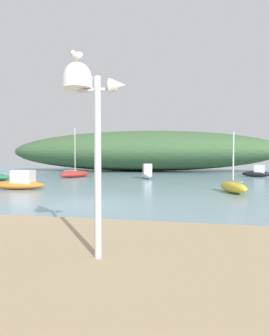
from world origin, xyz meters
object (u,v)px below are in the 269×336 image
Objects in this scene: motorboat_far_right at (20,182)px; motorboat_far_left at (147,173)px; sailboat_near_shore at (75,174)px; motorboat_inner_mooring at (257,173)px; seagull_on_radar at (77,55)px; sailboat_centre_water at (233,187)px; mast_structure at (85,97)px.

motorboat_far_right is 12.53m from motorboat_far_left.
motorboat_inner_mooring is at bearing 12.63° from sailboat_near_shore.
motorboat_inner_mooring is at bearing 70.71° from seagull_on_radar.
motorboat_far_right is (-12.99, -0.66, 0.09)m from sailboat_centre_water.
seagull_on_radar is 21.93m from motorboat_far_left.
motorboat_far_left is at bearing 95.25° from seagull_on_radar.
sailboat_centre_water reaches higher than motorboat_far_right.
motorboat_inner_mooring is 12.16m from motorboat_far_left.
sailboat_centre_water is 11.89m from motorboat_far_left.
seagull_on_radar is 0.09× the size of motorboat_far_right.
motorboat_inner_mooring is 0.86× the size of motorboat_far_right.
seagull_on_radar is at bearing 177.92° from mast_structure.
motorboat_far_right is at bearing -121.66° from motorboat_far_left.
motorboat_far_right is at bearing -84.37° from sailboat_near_shore.
seagull_on_radar is 0.10× the size of motorboat_inner_mooring.
mast_structure is 27.97m from motorboat_inner_mooring.
motorboat_inner_mooring is at bearing 22.88° from motorboat_far_left.
sailboat_centre_water is at bearing -36.68° from sailboat_near_shore.
sailboat_centre_water is (4.29, 11.61, -2.64)m from mast_structure.
motorboat_far_left is (-2.13, 21.61, -2.46)m from mast_structure.
sailboat_near_shore is (-18.88, -4.23, -0.12)m from motorboat_inner_mooring.
mast_structure is 0.98× the size of sailboat_centre_water.
motorboat_far_left is (-6.42, 10.00, 0.19)m from sailboat_centre_water.
mast_structure is 14.22m from motorboat_far_right.
motorboat_far_right is (-8.56, 10.94, -3.27)m from seagull_on_radar.
motorboat_far_right is at bearing -177.09° from sailboat_centre_water.
sailboat_near_shore reaches higher than seagull_on_radar.
motorboat_inner_mooring is at bearing 72.00° from sailboat_centre_water.
mast_structure is 24.33m from sailboat_near_shore.
seagull_on_radar is 0.06× the size of sailboat_near_shore.
motorboat_far_right is at bearing 128.05° from seagull_on_radar.
mast_structure is 1.09× the size of motorboat_inner_mooring.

